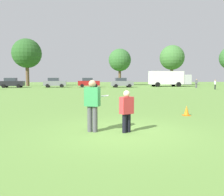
# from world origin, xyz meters

# --- Properties ---
(ground_plane) EXTENTS (191.18, 191.18, 0.00)m
(ground_plane) POSITION_xyz_m (0.00, 0.00, 0.00)
(ground_plane) COLOR #608C3D
(player_thrower) EXTENTS (0.55, 0.44, 1.74)m
(player_thrower) POSITION_xyz_m (-0.95, 0.13, 0.98)
(player_thrower) COLOR #4C4C51
(player_thrower) RESTS_ON ground
(player_defender) EXTENTS (0.50, 0.42, 1.40)m
(player_defender) POSITION_xyz_m (0.17, -0.07, 0.78)
(player_defender) COLOR black
(player_defender) RESTS_ON ground
(frisbee) EXTENTS (0.27, 0.27, 0.07)m
(frisbee) POSITION_xyz_m (-0.52, 0.36, 1.19)
(frisbee) COLOR white
(traffic_cone) EXTENTS (0.32, 0.32, 0.48)m
(traffic_cone) POSITION_xyz_m (3.60, 3.18, 0.23)
(traffic_cone) COLOR #D8590C
(traffic_cone) RESTS_ON ground
(parked_car_near_left) EXTENTS (4.28, 2.37, 1.82)m
(parked_car_near_left) POSITION_xyz_m (-15.50, 37.99, 0.92)
(parked_car_near_left) COLOR black
(parked_car_near_left) RESTS_ON ground
(parked_car_mid_left) EXTENTS (4.28, 2.37, 1.82)m
(parked_car_mid_left) POSITION_xyz_m (-7.78, 38.67, 0.92)
(parked_car_mid_left) COLOR slate
(parked_car_mid_left) RESTS_ON ground
(parked_car_center) EXTENTS (4.28, 2.37, 1.82)m
(parked_car_center) POSITION_xyz_m (-1.33, 38.92, 0.92)
(parked_car_center) COLOR maroon
(parked_car_center) RESTS_ON ground
(parked_car_mid_right) EXTENTS (4.28, 2.37, 1.82)m
(parked_car_mid_right) POSITION_xyz_m (5.03, 37.42, 0.92)
(parked_car_mid_right) COLOR slate
(parked_car_mid_right) RESTS_ON ground
(box_truck) EXTENTS (8.60, 3.27, 3.18)m
(box_truck) POSITION_xyz_m (15.31, 40.37, 1.75)
(box_truck) COLOR white
(box_truck) RESTS_ON ground
(bystander_sideline_watcher) EXTENTS (0.45, 0.49, 1.56)m
(bystander_sideline_watcher) POSITION_xyz_m (18.52, 27.79, 0.88)
(bystander_sideline_watcher) COLOR black
(bystander_sideline_watcher) RESTS_ON ground
(bystander_field_marshal) EXTENTS (0.46, 0.28, 1.61)m
(bystander_field_marshal) POSITION_xyz_m (18.16, 33.65, 0.91)
(bystander_field_marshal) COLOR #4C4C51
(bystander_field_marshal) RESTS_ON ground
(tree_west_oak) EXTENTS (6.41, 6.41, 10.41)m
(tree_west_oak) POSITION_xyz_m (-14.82, 46.54, 7.16)
(tree_west_oak) COLOR brown
(tree_west_oak) RESTS_ON ground
(tree_west_maple) EXTENTS (5.52, 5.52, 8.97)m
(tree_west_maple) POSITION_xyz_m (6.34, 50.84, 6.17)
(tree_west_maple) COLOR brown
(tree_west_maple) RESTS_ON ground
(tree_center_elm) EXTENTS (6.08, 6.08, 9.89)m
(tree_center_elm) POSITION_xyz_m (19.30, 50.04, 6.80)
(tree_center_elm) COLOR brown
(tree_center_elm) RESTS_ON ground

